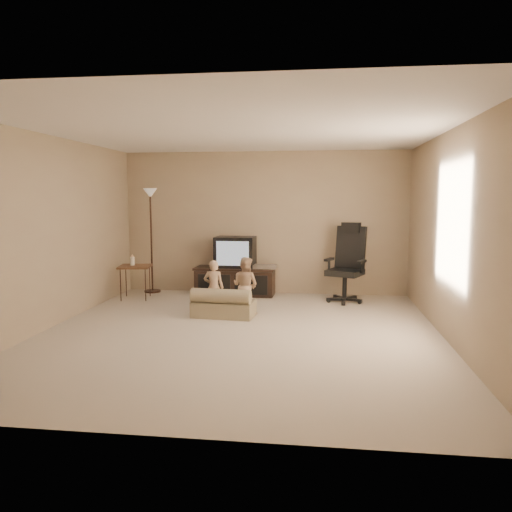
{
  "coord_description": "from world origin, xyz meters",
  "views": [
    {
      "loc": [
        0.99,
        -6.02,
        1.7
      ],
      "look_at": [
        0.13,
        0.6,
        0.91
      ],
      "focal_mm": 35.0,
      "sensor_mm": 36.0,
      "label": 1
    }
  ],
  "objects": [
    {
      "name": "floor",
      "position": [
        0.0,
        0.0,
        0.0
      ],
      "size": [
        5.5,
        5.5,
        0.0
      ],
      "primitive_type": "plane",
      "color": "#BEAB97",
      "rests_on": "ground"
    },
    {
      "name": "room_shell",
      "position": [
        0.0,
        0.0,
        1.52
      ],
      "size": [
        5.5,
        5.5,
        5.5
      ],
      "color": "white",
      "rests_on": "floor"
    },
    {
      "name": "tv_stand",
      "position": [
        -0.47,
        2.49,
        0.42
      ],
      "size": [
        1.44,
        0.56,
        1.02
      ],
      "rotation": [
        0.0,
        0.0,
        -0.02
      ],
      "color": "black",
      "rests_on": "floor"
    },
    {
      "name": "office_chair",
      "position": [
        1.43,
        2.15,
        0.46
      ],
      "size": [
        0.78,
        0.8,
        1.29
      ],
      "rotation": [
        0.0,
        0.0,
        -0.41
      ],
      "color": "black",
      "rests_on": "floor"
    },
    {
      "name": "side_table",
      "position": [
        -2.09,
        1.93,
        0.54
      ],
      "size": [
        0.58,
        0.58,
        0.76
      ],
      "rotation": [
        0.0,
        0.0,
        0.16
      ],
      "color": "brown",
      "rests_on": "floor"
    },
    {
      "name": "floor_lamp",
      "position": [
        -2.0,
        2.53,
        1.36
      ],
      "size": [
        0.29,
        0.29,
        1.86
      ],
      "color": "#2F1D15",
      "rests_on": "floor"
    },
    {
      "name": "child_sofa",
      "position": [
        -0.37,
        0.84,
        0.17
      ],
      "size": [
        0.91,
        0.56,
        0.42
      ],
      "rotation": [
        0.0,
        0.0,
        -0.09
      ],
      "color": "gray",
      "rests_on": "floor"
    },
    {
      "name": "toddler_left",
      "position": [
        -0.53,
        0.93,
        0.4
      ],
      "size": [
        0.3,
        0.23,
        0.8
      ],
      "primitive_type": "imported",
      "rotation": [
        0.0,
        0.0,
        3.18
      ],
      "color": "tan",
      "rests_on": "floor"
    },
    {
      "name": "toddler_right",
      "position": [
        -0.08,
        1.05,
        0.42
      ],
      "size": [
        0.47,
        0.38,
        0.84
      ],
      "primitive_type": "imported",
      "rotation": [
        0.0,
        0.0,
        2.71
      ],
      "color": "tan",
      "rests_on": "floor"
    }
  ]
}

